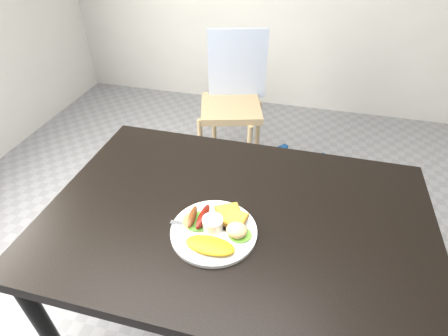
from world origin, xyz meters
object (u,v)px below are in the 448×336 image
(dining_table, at_px, (237,218))
(plate, at_px, (214,231))
(dining_chair, at_px, (231,108))
(person, at_px, (294,151))

(dining_table, xyz_separation_m, plate, (-0.05, -0.09, 0.03))
(dining_chair, height_order, person, person)
(person, bearing_deg, dining_chair, -56.31)
(dining_table, height_order, plate, plate)
(person, distance_m, plate, 0.58)
(person, relative_size, plate, 5.55)
(dining_table, relative_size, dining_chair, 3.16)
(dining_chair, xyz_separation_m, person, (0.45, -0.77, 0.26))
(person, bearing_deg, plate, 74.22)
(dining_chair, distance_m, person, 0.93)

